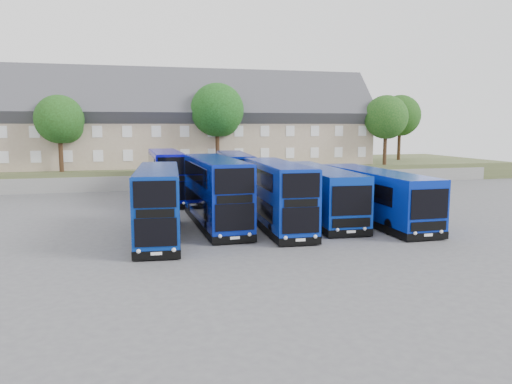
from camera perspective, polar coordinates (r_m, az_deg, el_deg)
The scene contains 15 objects.
ground at distance 30.09m, azimuth 0.67°, elevation -5.13°, with size 120.00×120.00×0.00m, color #4E4E53.
retaining_wall at distance 53.19m, azimuth -6.21°, elevation 1.23°, with size 70.00×0.40×1.50m, color slate.
earth_bank at distance 63.03m, azimuth -7.57°, elevation 2.43°, with size 80.00×20.00×2.00m, color #47522E.
terrace_row at distance 58.48m, azimuth -10.11°, elevation 7.47°, with size 48.00×10.40×11.20m.
dd_front_left at distance 29.88m, azimuth -11.11°, elevation -1.40°, with size 3.33×10.59×4.14m.
dd_front_mid at distance 33.06m, azimuth -4.67°, elevation -0.14°, with size 2.77×11.28×4.47m.
dd_front_right at distance 32.32m, azimuth 2.43°, elevation -0.50°, with size 2.99×10.76×4.23m.
dd_rear_left at distance 44.82m, azimuth -10.21°, elevation 1.74°, with size 2.55×10.97×4.35m.
dd_rear_right at distance 44.98m, azimuth -2.44°, elevation 1.72°, with size 3.36×10.54×4.12m.
coach_east_a at distance 36.02m, azimuth 7.02°, elevation -0.18°, with size 3.73×13.47×3.64m.
coach_east_b at distance 35.60m, azimuth 13.45°, elevation -0.51°, with size 2.76×12.96×3.54m.
tree_west at distance 53.73m, azimuth -21.40°, elevation 7.55°, with size 4.80×4.80×7.65m.
tree_mid at distance 54.81m, azimuth -4.33°, elevation 9.10°, with size 5.76×5.76×9.18m.
tree_east at distance 61.22m, azimuth 14.70°, elevation 8.08°, with size 5.12×5.12×8.16m.
tree_far at distance 70.28m, azimuth 16.20°, elevation 8.22°, with size 5.44×5.44×8.67m.
Camera 1 is at (-7.81, -28.28, 6.65)m, focal length 35.00 mm.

